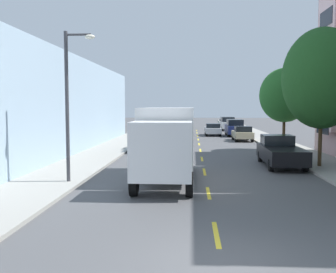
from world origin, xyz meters
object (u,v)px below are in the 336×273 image
(parked_hatchback_champagne, at_px, (242,133))
(parked_hatchback_orange, at_px, (169,123))
(street_lamp, at_px, (70,95))
(parked_pickup_black, at_px, (280,152))
(parked_hatchback_sky, at_px, (144,141))
(parked_sedan_charcoal, at_px, (161,128))
(delivery_box_truck, at_px, (167,140))
(parked_suv_white, at_px, (227,123))
(parked_suv_teal, at_px, (157,130))
(street_tree_second, at_px, (322,78))
(parked_suv_navy, at_px, (235,128))
(moving_silver_sedan, at_px, (213,129))
(parked_sedan_forest, at_px, (224,123))
(street_tree_third, at_px, (285,95))

(parked_hatchback_champagne, relative_size, parked_hatchback_orange, 1.00)
(street_lamp, relative_size, parked_pickup_black, 1.22)
(parked_hatchback_sky, xyz_separation_m, parked_sedan_charcoal, (-0.09, 17.94, -0.01))
(delivery_box_truck, relative_size, parked_suv_white, 1.58)
(parked_suv_white, bearing_deg, street_lamp, -104.69)
(delivery_box_truck, xyz_separation_m, parked_suv_teal, (-2.46, 22.34, -0.93))
(street_tree_second, bearing_deg, parked_suv_navy, 95.08)
(street_tree_second, bearing_deg, parked_suv_teal, 120.27)
(parked_hatchback_sky, relative_size, parked_suv_navy, 0.84)
(parked_suv_teal, xyz_separation_m, parked_suv_navy, (8.56, 5.32, 0.00))
(parked_pickup_black, relative_size, moving_silver_sedan, 1.19)
(delivery_box_truck, xyz_separation_m, parked_hatchback_champagne, (6.16, 21.17, -1.16))
(parked_suv_white, bearing_deg, parked_hatchback_sky, -108.26)
(parked_suv_white, xyz_separation_m, parked_hatchback_orange, (-8.77, 5.33, -0.23))
(parked_hatchback_champagne, relative_size, parked_sedan_forest, 0.88)
(parked_suv_white, relative_size, parked_suv_navy, 1.01)
(street_tree_third, relative_size, parked_suv_navy, 1.30)
(parked_suv_teal, relative_size, parked_suv_white, 1.00)
(parked_suv_teal, height_order, parked_suv_white, same)
(parked_hatchback_champagne, bearing_deg, parked_pickup_black, -89.73)
(street_tree_third, xyz_separation_m, parked_hatchback_orange, (-10.75, 31.22, -3.53))
(delivery_box_truck, xyz_separation_m, parked_pickup_black, (6.24, 4.89, -1.08))
(parked_hatchback_sky, distance_m, parked_sedan_charcoal, 17.94)
(parked_sedan_forest, xyz_separation_m, parked_sedan_charcoal, (-8.89, -14.17, 0.00))
(parked_suv_navy, height_order, moving_silver_sedan, parked_suv_navy)
(street_tree_third, relative_size, street_lamp, 0.96)
(parked_suv_navy, height_order, parked_hatchback_champagne, parked_suv_navy)
(parked_sedan_forest, relative_size, parked_hatchback_orange, 1.13)
(parked_suv_white, bearing_deg, parked_hatchback_champagne, -90.21)
(parked_suv_white, xyz_separation_m, parked_sedan_charcoal, (-8.84, -8.57, -0.24))
(street_tree_second, relative_size, parked_suv_navy, 1.58)
(parked_suv_teal, bearing_deg, parked_sedan_charcoal, 91.18)
(street_tree_second, distance_m, parked_suv_navy, 24.00)
(street_tree_third, distance_m, parked_sedan_charcoal, 20.72)
(street_tree_second, height_order, parked_sedan_forest, street_tree_second)
(parked_suv_white, relative_size, parked_hatchback_orange, 1.21)
(street_tree_second, height_order, street_tree_third, street_tree_second)
(parked_suv_teal, relative_size, parked_hatchback_orange, 1.21)
(parked_suv_teal, relative_size, parked_pickup_black, 0.91)
(street_tree_third, distance_m, parked_suv_navy, 15.59)
(parked_suv_teal, relative_size, moving_silver_sedan, 1.08)
(parked_suv_teal, relative_size, parked_suv_navy, 1.01)
(parked_sedan_charcoal, xyz_separation_m, parked_hatchback_orange, (0.07, 13.91, 0.01))
(street_tree_second, xyz_separation_m, parked_hatchback_sky, (-10.72, 7.87, -4.20))
(parked_hatchback_sky, bearing_deg, moving_silver_sedan, 69.51)
(street_lamp, bearing_deg, delivery_box_truck, 14.54)
(street_tree_second, distance_m, street_lamp, 13.42)
(delivery_box_truck, distance_m, parked_pickup_black, 8.00)
(street_tree_third, bearing_deg, street_tree_second, -90.00)
(street_tree_second, height_order, street_lamp, street_tree_second)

